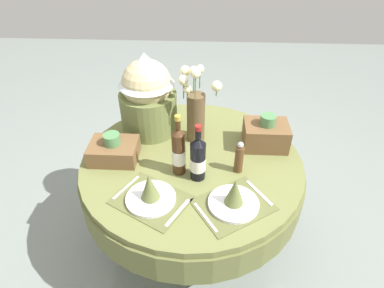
{
  "coord_description": "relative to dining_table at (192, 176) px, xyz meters",
  "views": [
    {
      "loc": [
        0.07,
        -1.4,
        1.87
      ],
      "look_at": [
        0.0,
        0.03,
        0.8
      ],
      "focal_mm": 30.41,
      "sensor_mm": 36.0,
      "label": 1
    }
  ],
  "objects": [
    {
      "name": "ground",
      "position": [
        0.0,
        0.0,
        -0.59
      ],
      "size": [
        8.0,
        8.0,
        0.0
      ],
      "primitive_type": "plane",
      "color": "gray"
    },
    {
      "name": "gift_tub_back_left",
      "position": [
        -0.27,
        0.29,
        0.39
      ],
      "size": [
        0.34,
        0.34,
        0.5
      ],
      "color": "olive",
      "rests_on": "dining_table"
    },
    {
      "name": "wine_bottle_left",
      "position": [
        -0.06,
        -0.11,
        0.27
      ],
      "size": [
        0.07,
        0.07,
        0.35
      ],
      "color": "#422814",
      "rests_on": "dining_table"
    },
    {
      "name": "flower_vase",
      "position": [
        0.01,
        0.2,
        0.34
      ],
      "size": [
        0.23,
        0.19,
        0.48
      ],
      "color": "brown",
      "rests_on": "dining_table"
    },
    {
      "name": "woven_basket_side_right",
      "position": [
        0.42,
        0.15,
        0.21
      ],
      "size": [
        0.25,
        0.19,
        0.2
      ],
      "color": "brown",
      "rests_on": "dining_table"
    },
    {
      "name": "woven_basket_side_left",
      "position": [
        -0.43,
        -0.02,
        0.19
      ],
      "size": [
        0.26,
        0.2,
        0.16
      ],
      "color": "brown",
      "rests_on": "dining_table"
    },
    {
      "name": "pepper_mill",
      "position": [
        0.25,
        -0.09,
        0.22
      ],
      "size": [
        0.05,
        0.05,
        0.19
      ],
      "color": "brown",
      "rests_on": "dining_table"
    },
    {
      "name": "wine_bottle_centre",
      "position": [
        0.04,
        -0.15,
        0.26
      ],
      "size": [
        0.08,
        0.08,
        0.32
      ],
      "color": "black",
      "rests_on": "dining_table"
    },
    {
      "name": "dining_table",
      "position": [
        0.0,
        0.0,
        0.0
      ],
      "size": [
        1.25,
        1.25,
        0.72
      ],
      "color": "olive",
      "rests_on": "ground"
    },
    {
      "name": "place_setting_left",
      "position": [
        -0.18,
        -0.32,
        0.18
      ],
      "size": [
        0.42,
        0.39,
        0.16
      ],
      "color": "brown",
      "rests_on": "dining_table"
    },
    {
      "name": "place_setting_right",
      "position": [
        0.21,
        -0.33,
        0.18
      ],
      "size": [
        0.43,
        0.4,
        0.16
      ],
      "color": "brown",
      "rests_on": "dining_table"
    }
  ]
}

